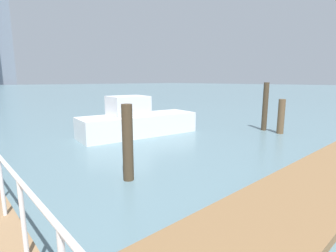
{
  "coord_description": "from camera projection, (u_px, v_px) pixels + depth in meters",
  "views": [
    {
      "loc": [
        -3.77,
        6.43,
        2.66
      ],
      "look_at": [
        0.85,
        11.57,
        1.41
      ],
      "focal_mm": 27.4,
      "sensor_mm": 36.0,
      "label": 1
    }
  ],
  "objects": [
    {
      "name": "moored_boat_2",
      "position": [
        137.0,
        121.0,
        12.41
      ],
      "size": [
        5.9,
        2.53,
        1.91
      ],
      "color": "white",
      "rests_on": "ground_plane"
    },
    {
      "name": "ground_plane",
      "position": [
        44.0,
        133.0,
        12.89
      ],
      "size": [
        300.0,
        300.0,
        0.0
      ],
      "primitive_type": "plane",
      "color": "slate"
    },
    {
      "name": "boardwalk_railing",
      "position": [
        21.0,
        198.0,
        3.18
      ],
      "size": [
        0.06,
        27.93,
        1.08
      ],
      "color": "white",
      "rests_on": "boardwalk"
    },
    {
      "name": "dock_piling_3",
      "position": [
        265.0,
        107.0,
        13.53
      ],
      "size": [
        0.28,
        0.28,
        2.53
      ],
      "primitive_type": "cylinder",
      "color": "#473826",
      "rests_on": "ground_plane"
    },
    {
      "name": "dock_piling_1",
      "position": [
        281.0,
        116.0,
        12.73
      ],
      "size": [
        0.33,
        0.33,
        1.72
      ],
      "primitive_type": "cylinder",
      "color": "brown",
      "rests_on": "ground_plane"
    },
    {
      "name": "floating_dock",
      "position": [
        307.0,
        192.0,
        5.97
      ],
      "size": [
        11.77,
        2.0,
        0.18
      ],
      "primitive_type": "cube",
      "color": "olive",
      "rests_on": "ground_plane"
    },
    {
      "name": "dock_piling_2",
      "position": [
        128.0,
        143.0,
        6.73
      ],
      "size": [
        0.29,
        0.29,
        2.05
      ],
      "primitive_type": "cylinder",
      "color": "#473826",
      "rests_on": "ground_plane"
    }
  ]
}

